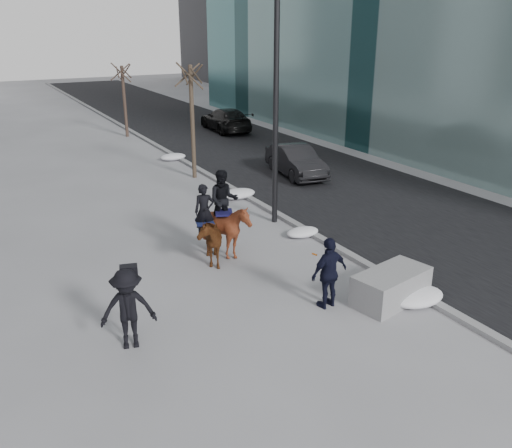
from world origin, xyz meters
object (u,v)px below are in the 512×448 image
mounted_left (207,234)px  mounted_right (226,223)px  car_near (296,161)px  planter (391,287)px

mounted_left → mounted_right: (0.62, 0.07, 0.19)m
car_near → mounted_left: mounted_left is taller
car_near → mounted_right: 9.24m
planter → mounted_left: bearing=124.3°
planter → mounted_right: (-2.31, 4.35, 0.63)m
planter → mounted_right: mounted_right is taller
car_near → planter: bearing=-102.6°
car_near → mounted_left: bearing=-128.8°
planter → car_near: (4.24, 10.86, 0.27)m
mounted_right → planter: bearing=-62.0°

